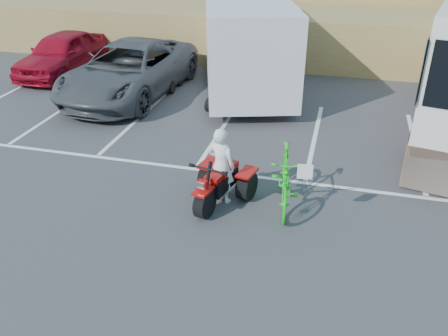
% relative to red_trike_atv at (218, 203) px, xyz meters
% --- Properties ---
extents(ground, '(100.00, 100.00, 0.00)m').
position_rel_red_trike_atv_xyz_m(ground, '(-0.94, -1.04, 0.00)').
color(ground, '#3D3D3F').
rests_on(ground, ground).
extents(parking_stripes, '(28.00, 5.16, 0.01)m').
position_rel_red_trike_atv_xyz_m(parking_stripes, '(-0.08, 3.03, 0.00)').
color(parking_stripes, white).
rests_on(parking_stripes, ground).
extents(grass_embankment, '(40.00, 8.50, 3.10)m').
position_rel_red_trike_atv_xyz_m(grass_embankment, '(-0.94, 14.44, 1.42)').
color(grass_embankment, olive).
rests_on(grass_embankment, ground).
extents(red_trike_atv, '(1.59, 1.91, 1.09)m').
position_rel_red_trike_atv_xyz_m(red_trike_atv, '(0.00, 0.00, 0.00)').
color(red_trike_atv, '#AE0C09').
rests_on(red_trike_atv, ground).
extents(rider, '(0.70, 0.54, 1.72)m').
position_rel_red_trike_atv_xyz_m(rider, '(0.03, 0.15, 0.86)').
color(rider, white).
rests_on(rider, ground).
extents(green_dirt_bike, '(0.91, 2.24, 1.31)m').
position_rel_red_trike_atv_xyz_m(green_dirt_bike, '(1.40, 0.30, 0.65)').
color(green_dirt_bike, '#14BF19').
rests_on(green_dirt_bike, ground).
extents(grey_pickup, '(3.30, 6.49, 1.76)m').
position_rel_red_trike_atv_xyz_m(grey_pickup, '(-4.78, 6.08, 0.88)').
color(grey_pickup, '#424549').
rests_on(grey_pickup, ground).
extents(red_car, '(1.96, 4.71, 1.60)m').
position_rel_red_trike_atv_xyz_m(red_car, '(-8.38, 7.72, 0.80)').
color(red_car, maroon).
rests_on(red_car, ground).
extents(cargo_trailer, '(4.56, 7.25, 3.15)m').
position_rel_red_trike_atv_xyz_m(cargo_trailer, '(-1.02, 7.55, 1.71)').
color(cargo_trailer, silver).
rests_on(cargo_trailer, ground).
extents(quad_atv_blue, '(1.01, 1.34, 0.87)m').
position_rel_red_trike_atv_xyz_m(quad_atv_blue, '(-3.88, 6.94, 0.00)').
color(quad_atv_blue, navy).
rests_on(quad_atv_blue, ground).
extents(quad_atv_green, '(1.24, 1.49, 0.86)m').
position_rel_red_trike_atv_xyz_m(quad_atv_green, '(-1.17, 5.52, 0.00)').
color(quad_atv_green, '#1A6016').
rests_on(quad_atv_green, ground).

